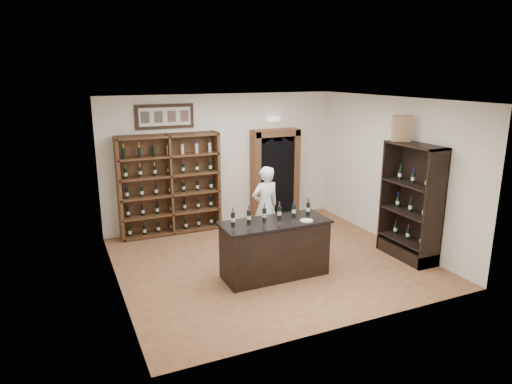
# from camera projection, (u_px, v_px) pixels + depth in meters

# --- Properties ---
(floor) EXTENTS (5.50, 5.50, 0.00)m
(floor) POSITION_uv_depth(u_px,v_px,m) (270.00, 261.00, 8.63)
(floor) COLOR #9C693E
(floor) RESTS_ON ground
(ceiling) EXTENTS (5.50, 5.50, 0.00)m
(ceiling) POSITION_uv_depth(u_px,v_px,m) (271.00, 100.00, 7.86)
(ceiling) COLOR white
(ceiling) RESTS_ON wall_back
(wall_back) EXTENTS (5.50, 0.04, 3.00)m
(wall_back) POSITION_uv_depth(u_px,v_px,m) (223.00, 160.00, 10.45)
(wall_back) COLOR silver
(wall_back) RESTS_ON ground
(wall_left) EXTENTS (0.04, 5.00, 3.00)m
(wall_left) POSITION_uv_depth(u_px,v_px,m) (113.00, 201.00, 7.16)
(wall_left) COLOR silver
(wall_left) RESTS_ON ground
(wall_right) EXTENTS (0.04, 5.00, 3.00)m
(wall_right) POSITION_uv_depth(u_px,v_px,m) (391.00, 171.00, 9.33)
(wall_right) COLOR silver
(wall_right) RESTS_ON ground
(wine_shelf) EXTENTS (2.20, 0.38, 2.20)m
(wine_shelf) POSITION_uv_depth(u_px,v_px,m) (170.00, 184.00, 9.89)
(wine_shelf) COLOR #4F371B
(wine_shelf) RESTS_ON ground
(framed_picture) EXTENTS (1.25, 0.04, 0.52)m
(framed_picture) POSITION_uv_depth(u_px,v_px,m) (165.00, 117.00, 9.64)
(framed_picture) COLOR black
(framed_picture) RESTS_ON wall_back
(arched_doorway) EXTENTS (1.17, 0.35, 2.17)m
(arched_doorway) POSITION_uv_depth(u_px,v_px,m) (275.00, 172.00, 10.88)
(arched_doorway) COLOR black
(arched_doorway) RESTS_ON ground
(emergency_light) EXTENTS (0.30, 0.10, 0.10)m
(emergency_light) POSITION_uv_depth(u_px,v_px,m) (274.00, 119.00, 10.64)
(emergency_light) COLOR white
(emergency_light) RESTS_ON wall_back
(tasting_counter) EXTENTS (1.88, 0.78, 1.00)m
(tasting_counter) POSITION_uv_depth(u_px,v_px,m) (275.00, 249.00, 7.89)
(tasting_counter) COLOR black
(tasting_counter) RESTS_ON ground
(counter_bottle_0) EXTENTS (0.07, 0.07, 0.30)m
(counter_bottle_0) POSITION_uv_depth(u_px,v_px,m) (233.00, 219.00, 7.56)
(counter_bottle_0) COLOR black
(counter_bottle_0) RESTS_ON tasting_counter
(counter_bottle_1) EXTENTS (0.07, 0.07, 0.30)m
(counter_bottle_1) POSITION_uv_depth(u_px,v_px,m) (249.00, 216.00, 7.68)
(counter_bottle_1) COLOR black
(counter_bottle_1) RESTS_ON tasting_counter
(counter_bottle_2) EXTENTS (0.07, 0.07, 0.30)m
(counter_bottle_2) POSITION_uv_depth(u_px,v_px,m) (264.00, 214.00, 7.79)
(counter_bottle_2) COLOR black
(counter_bottle_2) RESTS_ON tasting_counter
(counter_bottle_3) EXTENTS (0.07, 0.07, 0.30)m
(counter_bottle_3) POSITION_uv_depth(u_px,v_px,m) (279.00, 212.00, 7.90)
(counter_bottle_3) COLOR black
(counter_bottle_3) RESTS_ON tasting_counter
(counter_bottle_4) EXTENTS (0.07, 0.07, 0.30)m
(counter_bottle_4) POSITION_uv_depth(u_px,v_px,m) (294.00, 210.00, 8.02)
(counter_bottle_4) COLOR black
(counter_bottle_4) RESTS_ON tasting_counter
(counter_bottle_5) EXTENTS (0.07, 0.07, 0.30)m
(counter_bottle_5) POSITION_uv_depth(u_px,v_px,m) (308.00, 208.00, 8.13)
(counter_bottle_5) COLOR black
(counter_bottle_5) RESTS_ON tasting_counter
(side_cabinet) EXTENTS (0.48, 1.20, 2.20)m
(side_cabinet) POSITION_uv_depth(u_px,v_px,m) (411.00, 220.00, 8.64)
(side_cabinet) COLOR black
(side_cabinet) RESTS_ON ground
(shopkeeper) EXTENTS (0.64, 0.46, 1.65)m
(shopkeeper) POSITION_uv_depth(u_px,v_px,m) (265.00, 206.00, 9.25)
(shopkeeper) COLOR white
(shopkeeper) RESTS_ON ground
(plate) EXTENTS (0.22, 0.22, 0.02)m
(plate) POSITION_uv_depth(u_px,v_px,m) (307.00, 221.00, 7.77)
(plate) COLOR beige
(plate) RESTS_ON tasting_counter
(wine_crate) EXTENTS (0.38, 0.28, 0.49)m
(wine_crate) POSITION_uv_depth(u_px,v_px,m) (402.00, 128.00, 8.50)
(wine_crate) COLOR tan
(wine_crate) RESTS_ON side_cabinet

